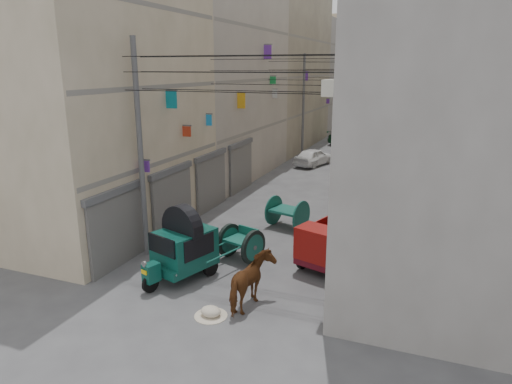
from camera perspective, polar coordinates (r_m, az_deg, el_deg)
The scene contains 18 objects.
ground at distance 12.11m, azimuth -15.43°, elevation -20.32°, with size 140.00×140.00×0.00m, color #444446.
building_row_left at distance 44.19m, azimuth 2.55°, elevation 14.67°, with size 8.00×62.00×14.00m.
building_row_right at distance 41.87m, azimuth 24.35°, elevation 13.34°, with size 8.00×62.00×14.00m.
end_cap_building at distance 73.97m, azimuth 16.96°, elevation 14.34°, with size 22.00×10.00×13.00m, color #9F967D.
shutters_left at distance 21.45m, azimuth -7.80°, elevation 0.44°, with size 0.18×14.40×2.88m.
signboards at distance 30.23m, azimuth 9.28°, elevation 8.44°, with size 8.22×40.52×5.67m.
ac_units at distance 15.60m, azimuth 12.21°, elevation 16.77°, with size 0.70×6.55×3.35m.
utility_poles at distance 25.65m, azimuth 7.11°, elevation 8.61°, with size 7.40×22.20×8.00m.
overhead_cables at distance 22.97m, azimuth 5.68°, elevation 14.80°, with size 7.40×22.52×1.12m.
auto_rickshaw at distance 15.65m, azimuth -9.12°, elevation -6.63°, with size 2.13×2.88×1.96m.
tonga_cart at distance 17.01m, azimuth -1.91°, elevation -6.38°, with size 1.83×3.00×1.27m.
mini_truck at distance 16.54m, azimuth 8.81°, elevation -6.68°, with size 2.17×3.25×1.68m.
second_cart at distance 20.37m, azimuth 3.94°, elevation -2.51°, with size 1.85×1.72×1.36m.
feed_sack at distance 13.65m, azimuth -5.68°, elevation -14.64°, with size 0.60×0.48×0.30m, color #BCB29C.
horse at distance 13.72m, azimuth -0.56°, elevation -11.25°, with size 0.87×1.92×1.62m, color brown.
distant_car_white at distance 33.65m, azimuth 7.23°, elevation 4.38°, with size 1.49×3.71×1.26m, color white.
distant_car_grey at distance 39.64m, azimuth 14.02°, elevation 5.75°, with size 1.40×4.03×1.33m, color #4D5150.
distant_car_green at distance 44.21m, azimuth 11.26°, elevation 6.87°, with size 1.88×4.63×1.34m, color #1C5233.
Camera 1 is at (6.24, -7.71, 6.95)m, focal length 32.00 mm.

